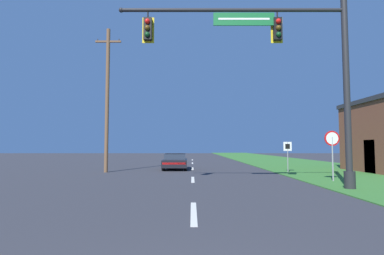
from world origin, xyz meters
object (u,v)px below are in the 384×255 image
Objects in this scene: car_ahead at (175,161)px; signal_mast at (290,65)px; utility_pole_near at (107,97)px; stop_sign at (332,144)px; route_sign_post at (287,150)px.

signal_mast is at bearing -63.80° from car_ahead.
car_ahead is 7.04m from utility_pole_near.
route_sign_post is at bearing 96.35° from stop_sign.
signal_mast is 3.90× the size of stop_sign.
car_ahead is (-5.43, 11.04, -4.55)m from signal_mast.
stop_sign is (8.36, -8.32, 1.26)m from car_ahead.
car_ahead is at bearing 158.24° from route_sign_post.
signal_mast reaches higher than route_sign_post.
stop_sign is at bearing -83.65° from route_sign_post.
utility_pole_near reaches higher than stop_sign.
car_ahead is 8.42m from route_sign_post.
route_sign_post is (7.78, -3.10, 0.92)m from car_ahead.
car_ahead is 2.10× the size of route_sign_post.
signal_mast is at bearing -106.46° from route_sign_post.
car_ahead is 0.43× the size of utility_pole_near.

